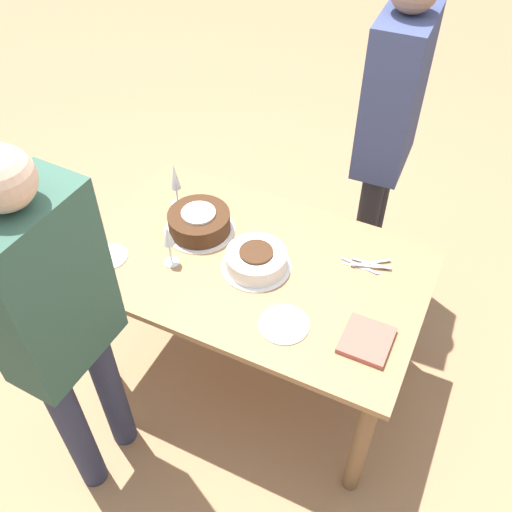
# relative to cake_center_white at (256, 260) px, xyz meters

# --- Properties ---
(ground_plane) EXTENTS (12.00, 12.00, 0.00)m
(ground_plane) POSITION_rel_cake_center_white_xyz_m (0.01, -0.01, -0.80)
(ground_plane) COLOR #A87F56
(dining_table) EXTENTS (1.43, 0.90, 0.76)m
(dining_table) POSITION_rel_cake_center_white_xyz_m (0.01, -0.01, -0.16)
(dining_table) COLOR #9E754C
(dining_table) RESTS_ON ground_plane
(cake_center_white) EXTENTS (0.30, 0.30, 0.09)m
(cake_center_white) POSITION_rel_cake_center_white_xyz_m (0.00, 0.00, 0.00)
(cake_center_white) COLOR white
(cake_center_white) RESTS_ON dining_table
(cake_front_chocolate) EXTENTS (0.32, 0.32, 0.11)m
(cake_front_chocolate) POSITION_rel_cake_center_white_xyz_m (0.33, -0.10, 0.01)
(cake_front_chocolate) COLOR white
(cake_front_chocolate) RESTS_ON dining_table
(wine_glass_near) EXTENTS (0.07, 0.07, 0.20)m
(wine_glass_near) POSITION_rel_cake_center_white_xyz_m (0.33, 0.13, 0.10)
(wine_glass_near) COLOR silver
(wine_glass_near) RESTS_ON dining_table
(wine_glass_far) EXTENTS (0.07, 0.07, 0.23)m
(wine_glass_far) POSITION_rel_cake_center_white_xyz_m (0.51, -0.21, 0.11)
(wine_glass_far) COLOR silver
(wine_glass_far) RESTS_ON dining_table
(dessert_plate_left) EXTENTS (0.20, 0.20, 0.01)m
(dessert_plate_left) POSITION_rel_cake_center_white_xyz_m (-0.23, 0.23, -0.04)
(dessert_plate_left) COLOR white
(dessert_plate_left) RESTS_ON dining_table
(dessert_plate_right) EXTENTS (0.16, 0.16, 0.01)m
(dessert_plate_right) POSITION_rel_cake_center_white_xyz_m (0.59, 0.22, -0.04)
(dessert_plate_right) COLOR white
(dessert_plate_right) RESTS_ON dining_table
(fork_pile) EXTENTS (0.21, 0.11, 0.01)m
(fork_pile) POSITION_rel_cake_center_white_xyz_m (-0.42, -0.20, -0.03)
(fork_pile) COLOR silver
(fork_pile) RESTS_ON dining_table
(napkin_stack) EXTENTS (0.18, 0.19, 0.02)m
(napkin_stack) POSITION_rel_cake_center_white_xyz_m (-0.54, 0.17, -0.03)
(napkin_stack) COLOR #B75B4C
(napkin_stack) RESTS_ON dining_table
(person_cutting) EXTENTS (0.24, 0.41, 1.77)m
(person_cutting) POSITION_rel_cake_center_white_xyz_m (-0.28, -0.83, 0.27)
(person_cutting) COLOR #232328
(person_cutting) RESTS_ON ground_plane
(person_watching) EXTENTS (0.24, 0.41, 1.68)m
(person_watching) POSITION_rel_cake_center_white_xyz_m (0.40, 0.71, 0.21)
(person_watching) COLOR #2D334C
(person_watching) RESTS_ON ground_plane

